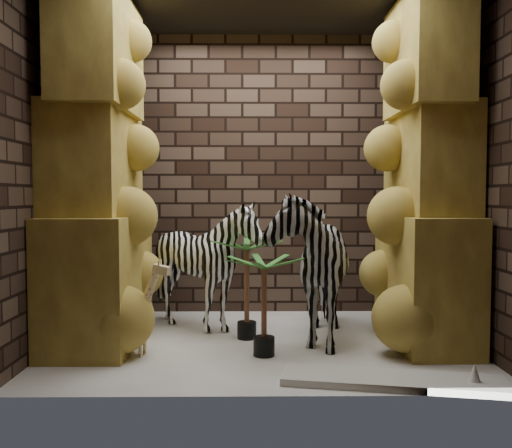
{
  "coord_description": "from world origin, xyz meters",
  "views": [
    {
      "loc": [
        -0.09,
        -4.57,
        1.27
      ],
      "look_at": [
        -0.04,
        0.15,
        1.02
      ],
      "focal_mm": 37.51,
      "sensor_mm": 36.0,
      "label": 1
    }
  ],
  "objects_px": {
    "zebra_left": "(206,272)",
    "palm_back": "(264,305)",
    "palm_front": "(247,288)",
    "giraffe_toy": "(130,306)",
    "surfboard": "(393,380)",
    "zebra_right": "(309,253)"
  },
  "relations": [
    {
      "from": "zebra_right",
      "to": "giraffe_toy",
      "type": "distance_m",
      "value": 1.61
    },
    {
      "from": "surfboard",
      "to": "zebra_right",
      "type": "bearing_deg",
      "value": 120.94
    },
    {
      "from": "surfboard",
      "to": "giraffe_toy",
      "type": "bearing_deg",
      "value": 171.09
    },
    {
      "from": "palm_back",
      "to": "surfboard",
      "type": "height_order",
      "value": "palm_back"
    },
    {
      "from": "palm_front",
      "to": "surfboard",
      "type": "height_order",
      "value": "palm_front"
    },
    {
      "from": "palm_front",
      "to": "zebra_left",
      "type": "bearing_deg",
      "value": 141.92
    },
    {
      "from": "zebra_right",
      "to": "surfboard",
      "type": "relative_size",
      "value": 1.03
    },
    {
      "from": "giraffe_toy",
      "to": "surfboard",
      "type": "relative_size",
      "value": 0.53
    },
    {
      "from": "zebra_right",
      "to": "giraffe_toy",
      "type": "height_order",
      "value": "zebra_right"
    },
    {
      "from": "palm_front",
      "to": "palm_back",
      "type": "distance_m",
      "value": 0.53
    },
    {
      "from": "zebra_left",
      "to": "palm_back",
      "type": "relative_size",
      "value": 1.52
    },
    {
      "from": "zebra_left",
      "to": "palm_front",
      "type": "distance_m",
      "value": 0.5
    },
    {
      "from": "giraffe_toy",
      "to": "palm_front",
      "type": "xyz_separation_m",
      "value": [
        0.92,
        0.48,
        0.05
      ]
    },
    {
      "from": "giraffe_toy",
      "to": "palm_front",
      "type": "bearing_deg",
      "value": 42.53
    },
    {
      "from": "palm_front",
      "to": "zebra_right",
      "type": "bearing_deg",
      "value": 2.57
    },
    {
      "from": "zebra_left",
      "to": "palm_front",
      "type": "bearing_deg",
      "value": -44.61
    },
    {
      "from": "palm_front",
      "to": "surfboard",
      "type": "bearing_deg",
      "value": -49.48
    },
    {
      "from": "zebra_right",
      "to": "palm_front",
      "type": "relative_size",
      "value": 1.7
    },
    {
      "from": "zebra_left",
      "to": "surfboard",
      "type": "relative_size",
      "value": 0.82
    },
    {
      "from": "palm_front",
      "to": "palm_back",
      "type": "xyz_separation_m",
      "value": [
        0.14,
        -0.51,
        -0.05
      ]
    },
    {
      "from": "zebra_left",
      "to": "palm_back",
      "type": "bearing_deg",
      "value": -63.62
    },
    {
      "from": "zebra_left",
      "to": "zebra_right",
      "type": "bearing_deg",
      "value": -22.98
    }
  ]
}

